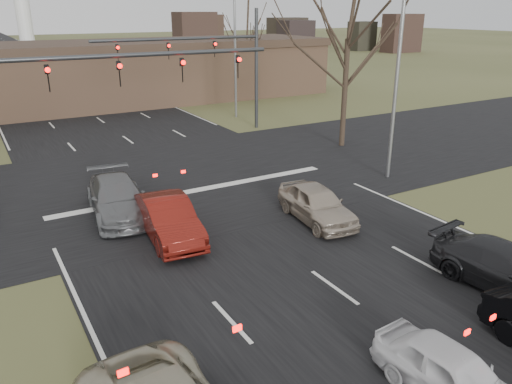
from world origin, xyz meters
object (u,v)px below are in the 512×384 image
at_px(car_charcoal_sedan, 509,269).
at_px(car_red_ahead, 169,219).
at_px(mast_arm_far, 219,57).
at_px(streetlight_right_far, 233,43).
at_px(streetlight_right_near, 395,63).
at_px(car_grey_ahead, 117,198).
at_px(building, 100,73).
at_px(mast_arm_near, 67,89).
at_px(car_white_sedan, 452,375).
at_px(car_silver_ahead, 317,204).

relative_size(car_charcoal_sedan, car_red_ahead, 1.02).
bearing_deg(mast_arm_far, streetlight_right_far, 51.89).
bearing_deg(streetlight_right_near, mast_arm_far, 101.47).
relative_size(mast_arm_far, car_grey_ahead, 2.16).
bearing_deg(streetlight_right_far, building, 123.65).
relative_size(car_charcoal_sedan, car_grey_ahead, 0.91).
bearing_deg(car_charcoal_sedan, car_grey_ahead, 119.22).
bearing_deg(building, streetlight_right_near, -76.31).
relative_size(building, mast_arm_far, 3.81).
distance_m(mast_arm_near, car_red_ahead, 6.40).
bearing_deg(car_red_ahead, car_white_sedan, -72.71).
xyz_separation_m(car_white_sedan, car_charcoal_sedan, (5.14, 2.19, 0.06)).
bearing_deg(car_red_ahead, mast_arm_near, 123.55).
distance_m(car_red_ahead, car_silver_ahead, 5.80).
distance_m(streetlight_right_far, car_white_sedan, 30.94).
bearing_deg(car_silver_ahead, car_charcoal_sedan, -69.08).
distance_m(car_charcoal_sedan, car_grey_ahead, 14.34).
xyz_separation_m(mast_arm_far, car_silver_ahead, (-3.57, -15.60, -4.30)).
distance_m(streetlight_right_near, car_charcoal_sedan, 11.70).
xyz_separation_m(building, car_red_ahead, (-5.00, -29.15, -1.92)).
xyz_separation_m(streetlight_right_near, car_grey_ahead, (-12.82, 1.97, -4.84)).
bearing_deg(streetlight_right_far, car_silver_ahead, -108.89).
bearing_deg(car_grey_ahead, streetlight_right_near, -1.67).
relative_size(building, car_white_sedan, 11.67).
height_order(mast_arm_far, streetlight_right_near, streetlight_right_near).
xyz_separation_m(mast_arm_near, car_grey_ahead, (1.23, -1.03, -4.33)).
bearing_deg(car_red_ahead, streetlight_right_far, 61.16).
relative_size(streetlight_right_near, car_grey_ahead, 1.95).
xyz_separation_m(streetlight_right_far, car_red_ahead, (-12.32, -18.15, -4.84)).
distance_m(building, car_charcoal_sedan, 37.78).
bearing_deg(streetlight_right_near, car_silver_ahead, -157.29).
height_order(mast_arm_far, car_red_ahead, mast_arm_far).
bearing_deg(car_charcoal_sedan, mast_arm_far, 78.85).
xyz_separation_m(building, mast_arm_far, (4.18, -15.00, 2.35)).
xyz_separation_m(mast_arm_near, car_red_ahead, (2.23, -4.15, -4.32)).
relative_size(mast_arm_far, car_red_ahead, 2.44).
xyz_separation_m(building, car_charcoal_sedan, (2.40, -37.65, -1.99)).
relative_size(streetlight_right_near, car_red_ahead, 2.20).
relative_size(car_white_sedan, car_charcoal_sedan, 0.78).
distance_m(mast_arm_far, streetlight_right_far, 5.12).
bearing_deg(streetlight_right_far, car_charcoal_sedan, -100.47).
relative_size(streetlight_right_far, car_white_sedan, 2.75).
height_order(car_white_sedan, car_silver_ahead, car_silver_ahead).
bearing_deg(mast_arm_near, car_charcoal_sedan, -52.72).
distance_m(building, car_silver_ahead, 30.67).
bearing_deg(mast_arm_far, building, 105.58).
xyz_separation_m(mast_arm_near, car_silver_ahead, (7.84, -5.60, -4.35)).
xyz_separation_m(car_red_ahead, car_silver_ahead, (5.61, -1.44, -0.03)).
bearing_deg(building, mast_arm_near, -106.13).
bearing_deg(streetlight_right_near, car_charcoal_sedan, -114.62).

